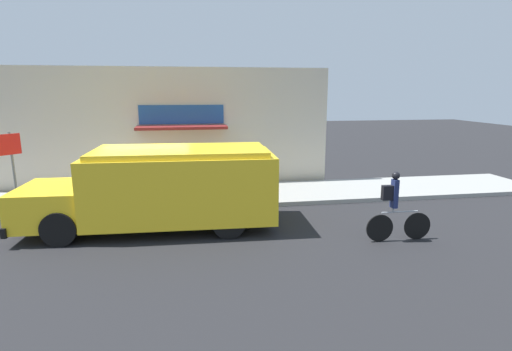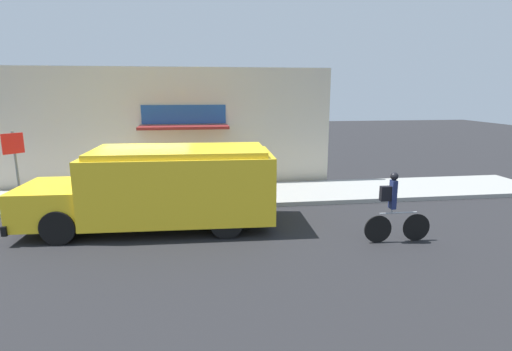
{
  "view_description": "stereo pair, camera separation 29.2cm",
  "coord_description": "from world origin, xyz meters",
  "px_view_note": "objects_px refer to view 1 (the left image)",
  "views": [
    {
      "loc": [
        1.29,
        -12.01,
        3.66
      ],
      "look_at": [
        3.26,
        -0.2,
        1.1
      ],
      "focal_mm": 28.0,
      "sensor_mm": 36.0,
      "label": 1
    },
    {
      "loc": [
        1.58,
        -12.05,
        3.66
      ],
      "look_at": [
        3.26,
        -0.2,
        1.1
      ],
      "focal_mm": 28.0,
      "sensor_mm": 36.0,
      "label": 2
    }
  ],
  "objects_px": {
    "stop_sign_post": "(12,159)",
    "cyclist": "(396,209)",
    "trash_bin": "(177,181)",
    "school_bus": "(164,187)"
  },
  "relations": [
    {
      "from": "school_bus",
      "to": "cyclist",
      "type": "bearing_deg",
      "value": -16.7
    },
    {
      "from": "cyclist",
      "to": "trash_bin",
      "type": "xyz_separation_m",
      "value": [
        -5.4,
        5.4,
        -0.3
      ]
    },
    {
      "from": "stop_sign_post",
      "to": "cyclist",
      "type": "bearing_deg",
      "value": -20.47
    },
    {
      "from": "school_bus",
      "to": "trash_bin",
      "type": "height_order",
      "value": "school_bus"
    },
    {
      "from": "cyclist",
      "to": "trash_bin",
      "type": "distance_m",
      "value": 7.65
    },
    {
      "from": "school_bus",
      "to": "cyclist",
      "type": "xyz_separation_m",
      "value": [
        5.64,
        -1.92,
        -0.31
      ]
    },
    {
      "from": "trash_bin",
      "to": "stop_sign_post",
      "type": "bearing_deg",
      "value": -160.26
    },
    {
      "from": "cyclist",
      "to": "stop_sign_post",
      "type": "distance_m",
      "value": 10.74
    },
    {
      "from": "cyclist",
      "to": "stop_sign_post",
      "type": "xyz_separation_m",
      "value": [
        -10.03,
        3.74,
        0.9
      ]
    },
    {
      "from": "cyclist",
      "to": "stop_sign_post",
      "type": "relative_size",
      "value": 0.75
    }
  ]
}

